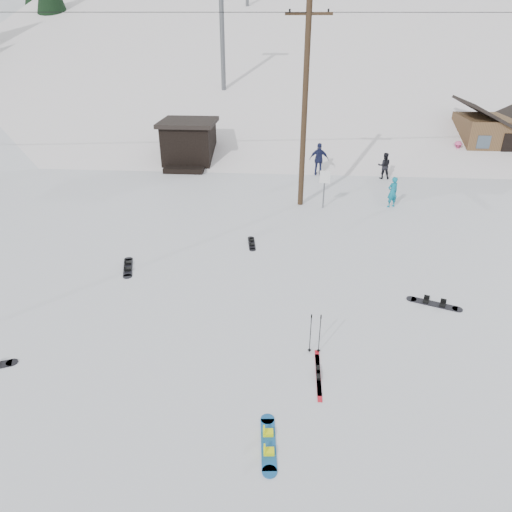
# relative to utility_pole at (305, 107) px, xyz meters

# --- Properties ---
(ground) EXTENTS (200.00, 200.00, 0.00)m
(ground) POSITION_rel_utility_pole_xyz_m (-2.00, -14.00, -4.68)
(ground) COLOR white
(ground) RESTS_ON ground
(ski_slope) EXTENTS (60.00, 85.24, 65.97)m
(ski_slope) POSITION_rel_utility_pole_xyz_m (-2.00, 41.00, -16.68)
(ski_slope) COLOR white
(ski_slope) RESTS_ON ground
(ridge_left) EXTENTS (47.54, 95.03, 58.38)m
(ridge_left) POSITION_rel_utility_pole_xyz_m (-38.00, 34.00, -15.68)
(ridge_left) COLOR white
(ridge_left) RESTS_ON ground
(treeline_crest) EXTENTS (50.00, 6.00, 10.00)m
(treeline_crest) POSITION_rel_utility_pole_xyz_m (-2.00, 72.00, -4.68)
(treeline_crest) COLOR black
(treeline_crest) RESTS_ON ski_slope
(utility_pole) EXTENTS (2.00, 0.26, 9.00)m
(utility_pole) POSITION_rel_utility_pole_xyz_m (0.00, 0.00, 0.00)
(utility_pole) COLOR #3A2819
(utility_pole) RESTS_ON ground
(trail_sign) EXTENTS (0.50, 0.09, 1.85)m
(trail_sign) POSITION_rel_utility_pole_xyz_m (1.10, -0.42, -3.41)
(trail_sign) COLOR #595B60
(trail_sign) RESTS_ON ground
(lift_hut) EXTENTS (3.40, 4.10, 2.75)m
(lift_hut) POSITION_rel_utility_pole_xyz_m (-7.00, 6.94, -3.32)
(lift_hut) COLOR black
(lift_hut) RESTS_ON ground
(lift_tower_near) EXTENTS (2.20, 0.36, 8.00)m
(lift_tower_near) POSITION_rel_utility_pole_xyz_m (-6.00, 16.00, 3.18)
(lift_tower_near) COLOR #595B60
(lift_tower_near) RESTS_ON ski_slope
(cabin) EXTENTS (5.39, 4.40, 3.77)m
(cabin) POSITION_rel_utility_pole_xyz_m (13.00, 10.00, -3.20)
(cabin) COLOR brown
(cabin) RESTS_ON ground
(hero_snowboard) EXTENTS (0.43, 1.66, 0.12)m
(hero_snowboard) POSITION_rel_utility_pole_xyz_m (-0.79, -14.77, -4.65)
(hero_snowboard) COLOR #195CA3
(hero_snowboard) RESTS_ON ground
(hero_skis) EXTENTS (0.11, 1.92, 0.10)m
(hero_skis) POSITION_rel_utility_pole_xyz_m (0.35, -12.51, -4.65)
(hero_skis) COLOR #B1121F
(hero_skis) RESTS_ON ground
(ski_poles) EXTENTS (0.33, 0.09, 1.21)m
(ski_poles) POSITION_rel_utility_pole_xyz_m (0.27, -11.61, -4.06)
(ski_poles) COLOR black
(ski_poles) RESTS_ON ground
(board_scatter_b) EXTENTS (0.73, 1.64, 0.12)m
(board_scatter_b) POSITION_rel_utility_pole_xyz_m (-6.36, -7.26, -4.65)
(board_scatter_b) COLOR black
(board_scatter_b) RESTS_ON ground
(board_scatter_d) EXTENTS (1.62, 0.83, 0.12)m
(board_scatter_d) POSITION_rel_utility_pole_xyz_m (4.17, -8.92, -4.65)
(board_scatter_d) COLOR black
(board_scatter_d) RESTS_ON ground
(board_scatter_f) EXTENTS (0.43, 1.39, 0.10)m
(board_scatter_f) POSITION_rel_utility_pole_xyz_m (-2.01, -4.85, -4.66)
(board_scatter_f) COLOR black
(board_scatter_f) RESTS_ON ground
(skier_teal) EXTENTS (0.65, 0.56, 1.51)m
(skier_teal) POSITION_rel_utility_pole_xyz_m (4.43, -0.03, -3.92)
(skier_teal) COLOR #0D708A
(skier_teal) RESTS_ON ground
(skier_dark) EXTENTS (0.75, 0.59, 1.51)m
(skier_dark) POSITION_rel_utility_pole_xyz_m (4.84, 4.72, -3.93)
(skier_dark) COLOR black
(skier_dark) RESTS_ON ground
(skier_pink) EXTENTS (1.07, 0.82, 1.46)m
(skier_pink) POSITION_rel_utility_pole_xyz_m (10.01, 8.35, -3.95)
(skier_pink) COLOR #DC4D89
(skier_pink) RESTS_ON ground
(skier_navy) EXTENTS (1.15, 0.56, 1.90)m
(skier_navy) POSITION_rel_utility_pole_xyz_m (1.11, 5.13, -3.73)
(skier_navy) COLOR #1B1F44
(skier_navy) RESTS_ON ground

